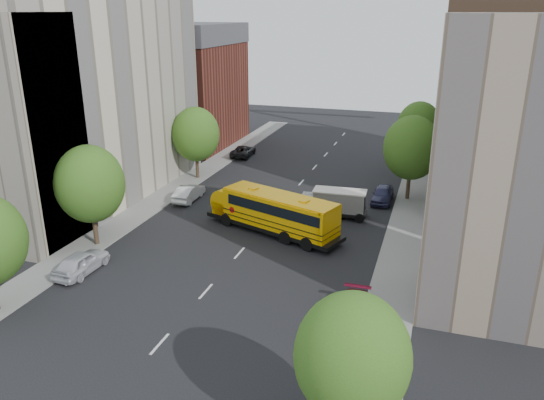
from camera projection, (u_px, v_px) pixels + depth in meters
The scene contains 22 objects.
ground at pixel (249, 243), 41.36m from camera, with size 120.00×120.00×0.00m, color black.
sidewalk_left at pixel (151, 205), 49.14m from camera, with size 3.00×80.00×0.12m, color slate.
sidewalk_right at pixel (405, 236), 42.49m from camera, with size 3.00×80.00×0.12m, color slate.
lane_markings at pixel (285, 201), 50.31m from camera, with size 0.15×64.00×0.01m, color silver.
building_left_cream at pixel (85, 92), 48.53m from camera, with size 10.00×26.00×20.00m, color beige.
building_left_redbrick at pixel (193, 96), 69.42m from camera, with size 10.00×15.00×13.00m, color maroon.
building_left_near at pixel (1, 132), 39.64m from camera, with size 10.00×7.00×17.00m, color tan.
building_right_near at pixel (524, 176), 29.25m from camera, with size 10.00×7.00×17.00m, color gray.
building_right_far at pixel (494, 99), 51.01m from camera, with size 10.00×22.00×18.00m, color tan.
building_right_sidewall at pixel (504, 121), 41.16m from camera, with size 10.10×0.30×18.00m, color brown.
street_tree_1 at pixel (90, 184), 39.27m from camera, with size 5.12×5.12×7.90m.
street_tree_2 at pixel (196, 134), 55.43m from camera, with size 4.99×4.99×7.71m.
street_tree_3 at pixel (352, 357), 20.56m from camera, with size 4.61×4.61×7.11m.
street_tree_4 at pixel (412, 148), 48.99m from camera, with size 5.25×5.25×8.10m.
street_tree_5 at pixel (419, 126), 59.86m from camera, with size 4.86×4.86×7.51m.
school_bus at pixel (272, 210), 42.71m from camera, with size 12.34×6.64×3.43m.
safari_truck at pixel (334, 202), 46.22m from camera, with size 5.79×2.42×2.43m.
parked_car_0 at pixel (81, 262), 36.41m from camera, with size 1.85×4.59×1.56m, color silver.
parked_car_1 at pixel (189, 193), 50.31m from camera, with size 1.57×4.50×1.48m, color silver.
parked_car_2 at pixel (243, 151), 65.48m from camera, with size 2.22×4.81×1.34m, color black.
parked_car_3 at pixel (352, 314), 30.42m from camera, with size 1.94×4.77×1.38m, color maroon.
parked_car_4 at pixel (383, 194), 49.84m from camera, with size 1.80×4.47×1.52m, color #303055.
Camera 1 is at (13.34, -35.39, 17.17)m, focal length 35.00 mm.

